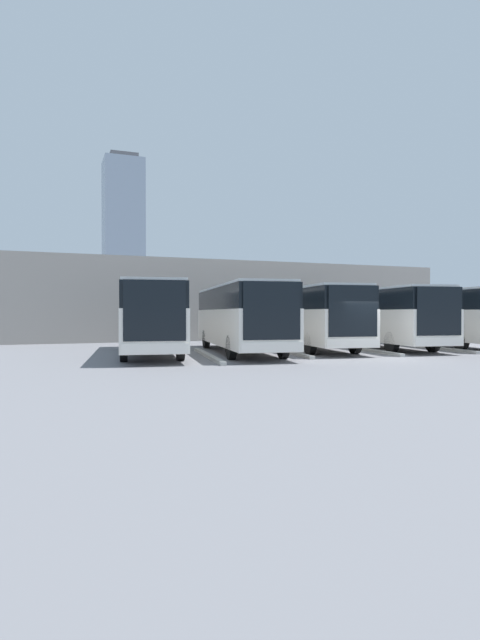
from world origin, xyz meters
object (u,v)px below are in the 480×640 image
at_px(bus_1, 378,315).
at_px(bus_3, 240,316).
at_px(bus_4, 149,316).
at_px(bus_2, 307,315).
at_px(bus_0, 439,315).

height_order(bus_1, bus_3, same).
bearing_deg(bus_4, bus_2, -169.15).
distance_m(bus_0, bus_4, 17.55).
distance_m(bus_1, bus_4, 13.16).
distance_m(bus_0, bus_1, 4.39).
bearing_deg(bus_4, bus_0, -171.85).
relative_size(bus_0, bus_4, 1.00).
xyz_separation_m(bus_2, bus_4, (8.77, 0.38, 0.00)).
bearing_deg(bus_0, bus_3, 11.24).
xyz_separation_m(bus_1, bus_2, (4.39, -0.39, 0.00)).
height_order(bus_2, bus_3, same).
xyz_separation_m(bus_2, bus_3, (4.39, 1.11, 0.00)).
relative_size(bus_1, bus_2, 1.00).
distance_m(bus_3, bus_4, 4.45).
distance_m(bus_2, bus_3, 4.53).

